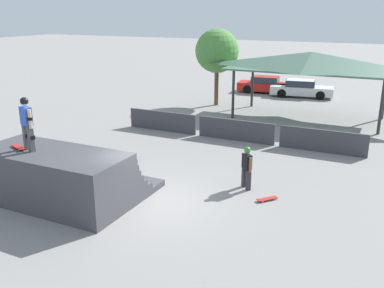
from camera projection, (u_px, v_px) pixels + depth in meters
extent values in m
plane|color=gray|center=(150.00, 203.00, 14.39)|extent=(160.00, 160.00, 0.00)
cube|color=#424247|center=(75.00, 190.00, 15.13)|extent=(5.08, 4.01, 0.23)
cube|color=#424247|center=(66.00, 189.00, 14.69)|extent=(5.08, 3.14, 0.23)
cube|color=#424247|center=(62.00, 184.00, 14.49)|extent=(5.08, 2.82, 0.23)
cube|color=#424247|center=(59.00, 179.00, 14.33)|extent=(5.08, 2.60, 0.23)
cube|color=#424247|center=(57.00, 174.00, 14.19)|extent=(5.08, 2.45, 0.23)
cube|color=#424247|center=(55.00, 168.00, 14.08)|extent=(5.08, 2.34, 0.23)
cube|color=#424247|center=(53.00, 162.00, 13.98)|extent=(5.08, 2.27, 0.23)
cube|color=#424247|center=(52.00, 155.00, 13.89)|extent=(5.08, 2.22, 0.23)
cylinder|color=silver|center=(75.00, 144.00, 14.81)|extent=(4.97, 0.07, 0.07)
cube|color=#4C4C51|center=(31.00, 139.00, 13.78)|extent=(0.20, 0.20, 0.85)
cube|color=black|center=(32.00, 137.00, 13.79)|extent=(0.24, 0.20, 0.12)
cube|color=#4C4C51|center=(26.00, 137.00, 14.04)|extent=(0.20, 0.20, 0.85)
cube|color=black|center=(27.00, 135.00, 14.05)|extent=(0.24, 0.20, 0.12)
cube|color=blue|center=(26.00, 116.00, 13.69)|extent=(0.51, 0.38, 0.60)
cylinder|color=beige|center=(30.00, 119.00, 13.51)|extent=(0.15, 0.15, 0.60)
cylinder|color=black|center=(30.00, 119.00, 13.51)|extent=(0.22, 0.22, 0.09)
cylinder|color=beige|center=(22.00, 116.00, 13.91)|extent=(0.15, 0.15, 0.60)
cylinder|color=black|center=(22.00, 116.00, 13.90)|extent=(0.22, 0.22, 0.09)
sphere|color=beige|center=(24.00, 102.00, 13.56)|extent=(0.23, 0.23, 0.23)
sphere|color=black|center=(24.00, 101.00, 13.55)|extent=(0.26, 0.26, 0.26)
cylinder|color=silver|center=(23.00, 149.00, 14.05)|extent=(0.06, 0.05, 0.05)
cylinder|color=silver|center=(19.00, 150.00, 13.97)|extent=(0.06, 0.05, 0.05)
cylinder|color=silver|center=(18.00, 146.00, 14.42)|extent=(0.06, 0.05, 0.05)
cylinder|color=silver|center=(14.00, 147.00, 14.33)|extent=(0.06, 0.05, 0.05)
cube|color=#B22323|center=(18.00, 147.00, 14.18)|extent=(0.82, 0.51, 0.02)
cube|color=#B22323|center=(22.00, 149.00, 13.91)|extent=(0.17, 0.22, 0.02)
cube|color=#2D2D33|center=(244.00, 177.00, 15.61)|extent=(0.20, 0.20, 0.76)
cube|color=#2D2D33|center=(248.00, 180.00, 15.31)|extent=(0.20, 0.20, 0.76)
cube|color=black|center=(247.00, 161.00, 15.27)|extent=(0.44, 0.43, 0.54)
cylinder|color=brown|center=(243.00, 160.00, 15.51)|extent=(0.14, 0.14, 0.54)
cylinder|color=brown|center=(250.00, 165.00, 15.05)|extent=(0.14, 0.14, 0.54)
sphere|color=brown|center=(247.00, 151.00, 15.14)|extent=(0.21, 0.21, 0.21)
sphere|color=#337F33|center=(247.00, 150.00, 15.14)|extent=(0.23, 0.23, 0.23)
cylinder|color=silver|center=(263.00, 202.00, 14.41)|extent=(0.06, 0.06, 0.05)
cylinder|color=silver|center=(260.00, 200.00, 14.53)|extent=(0.06, 0.06, 0.05)
cylinder|color=silver|center=(274.00, 199.00, 14.60)|extent=(0.06, 0.06, 0.05)
cylinder|color=silver|center=(272.00, 198.00, 14.72)|extent=(0.06, 0.06, 0.05)
cube|color=#B22323|center=(267.00, 199.00, 14.56)|extent=(0.64, 0.71, 0.02)
cube|color=#B22323|center=(259.00, 200.00, 14.41)|extent=(0.21, 0.20, 0.02)
cube|color=#3D3D42|center=(162.00, 121.00, 22.89)|extent=(3.93, 0.12, 1.05)
cube|color=#3D3D42|center=(236.00, 130.00, 21.15)|extent=(3.93, 0.12, 1.05)
cube|color=#3D3D42|center=(323.00, 141.00, 19.41)|extent=(3.93, 0.12, 1.05)
cylinder|color=#2D2D33|center=(233.00, 94.00, 25.32)|extent=(0.16, 0.16, 2.87)
cylinder|color=#2D2D33|center=(381.00, 107.00, 21.95)|extent=(0.16, 0.16, 2.87)
cylinder|color=#2D2D33|center=(252.00, 85.00, 28.41)|extent=(0.16, 0.16, 2.87)
cube|color=#4C705B|center=(311.00, 70.00, 24.74)|extent=(9.54, 4.23, 0.10)
pyramid|color=#4C705B|center=(311.00, 60.00, 24.58)|extent=(9.35, 4.15, 0.97)
cylinder|color=brown|center=(216.00, 86.00, 28.92)|extent=(0.28, 0.28, 2.59)
sphere|color=#4C893D|center=(217.00, 51.00, 28.22)|extent=(2.89, 2.89, 2.89)
cube|color=red|center=(266.00, 86.00, 33.53)|extent=(4.54, 2.11, 0.62)
cube|color=#283342|center=(265.00, 80.00, 33.41)|extent=(2.17, 1.60, 0.46)
cube|color=red|center=(265.00, 77.00, 33.34)|extent=(2.07, 1.56, 0.04)
cylinder|color=black|center=(285.00, 88.00, 33.82)|extent=(0.66, 0.27, 0.64)
cylinder|color=black|center=(282.00, 91.00, 32.48)|extent=(0.66, 0.27, 0.64)
cylinder|color=black|center=(252.00, 86.00, 34.69)|extent=(0.66, 0.27, 0.64)
cylinder|color=black|center=(247.00, 89.00, 33.34)|extent=(0.66, 0.27, 0.64)
cube|color=silver|center=(302.00, 90.00, 31.89)|extent=(4.70, 2.29, 0.62)
cube|color=#283342|center=(300.00, 83.00, 31.76)|extent=(2.27, 1.68, 0.46)
cube|color=silver|center=(301.00, 80.00, 31.70)|extent=(2.17, 1.63, 0.04)
cylinder|color=black|center=(321.00, 92.00, 32.23)|extent=(0.66, 0.29, 0.64)
cylinder|color=black|center=(320.00, 95.00, 30.87)|extent=(0.66, 0.29, 0.64)
cylinder|color=black|center=(284.00, 90.00, 33.01)|extent=(0.66, 0.29, 0.64)
cylinder|color=black|center=(282.00, 93.00, 31.66)|extent=(0.66, 0.29, 0.64)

